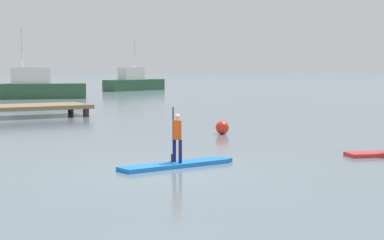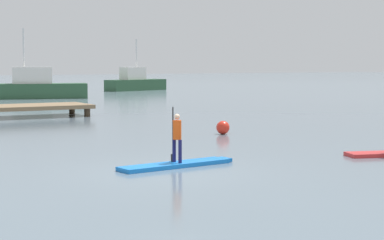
% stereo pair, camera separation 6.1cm
% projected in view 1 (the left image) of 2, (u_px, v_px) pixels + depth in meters
% --- Properties ---
extents(ground_plane, '(240.00, 240.00, 0.00)m').
position_uv_depth(ground_plane, '(165.00, 173.00, 15.52)').
color(ground_plane, slate).
extents(paddleboard_near, '(3.13, 0.94, 0.10)m').
position_uv_depth(paddleboard_near, '(177.00, 165.00, 16.40)').
color(paddleboard_near, blue).
rests_on(paddleboard_near, ground).
extents(paddler_child_solo, '(0.23, 0.41, 1.33)m').
position_uv_depth(paddler_child_solo, '(177.00, 135.00, 16.35)').
color(paddler_child_solo, '#19194C').
rests_on(paddler_child_solo, paddleboard_near).
extents(fishing_boat_green_midground, '(6.28, 3.18, 4.82)m').
position_uv_depth(fishing_boat_green_midground, '(38.00, 87.00, 47.17)').
color(fishing_boat_green_midground, '#2D5638').
rests_on(fishing_boat_green_midground, ground).
extents(motor_boat_small_navy, '(6.20, 3.35, 4.53)m').
position_uv_depth(motor_boat_small_navy, '(134.00, 82.00, 60.72)').
color(motor_boat_small_navy, '#2D5638').
rests_on(motor_boat_small_navy, ground).
extents(mooring_buoy_near, '(0.47, 0.47, 0.47)m').
position_uv_depth(mooring_buoy_near, '(222.00, 128.00, 23.78)').
color(mooring_buoy_near, red).
rests_on(mooring_buoy_near, ground).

